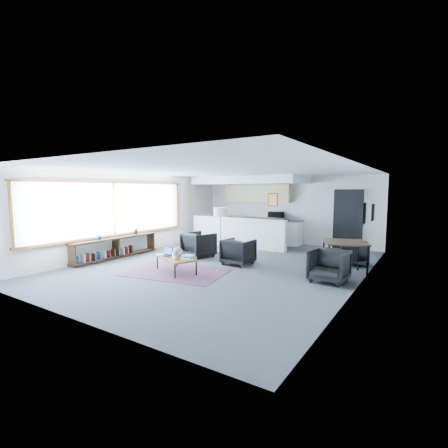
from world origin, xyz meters
The scene contains 21 objects.
room centered at (0.00, 0.00, 1.30)m, with size 7.02×9.02×2.62m.
window centered at (-3.46, -0.90, 1.46)m, with size 0.10×5.95×1.66m.
console centered at (-3.30, -1.05, 0.33)m, with size 0.35×3.00×0.80m.
kitchenette centered at (-1.20, 3.71, 1.38)m, with size 4.20×1.96×2.60m.
doorway centered at (2.30, 4.42, 1.07)m, with size 1.10×0.12×2.15m.
track_light centered at (-0.59, 2.20, 2.53)m, with size 1.60×0.07×0.15m.
wall_art_lower centered at (3.47, 0.40, 1.55)m, with size 0.03×0.38×0.48m.
wall_art_upper centered at (3.47, 1.70, 1.50)m, with size 0.03×0.34×0.44m.
kilim_rug centered at (-0.60, -1.34, 0.01)m, with size 2.72×2.09×0.01m.
coffee_table centered at (-0.60, -1.34, 0.37)m, with size 1.37×1.10×0.40m.
laptop centered at (-0.94, -1.31, 0.46)m, with size 0.29×0.24×0.21m.
ceramic_pot centered at (-0.54, -1.33, 0.52)m, with size 0.25×0.25×0.25m.
book_stack centered at (-0.21, -1.31, 0.44)m, with size 0.32×0.26×0.09m.
coaster centered at (-0.53, -1.50, 0.40)m, with size 0.11×0.11×0.01m.
armchair_left centered at (-1.28, 0.50, 0.43)m, with size 0.83×0.78×0.85m, color black.
armchair_right centered at (0.27, 0.28, 0.40)m, with size 0.77×0.72×0.80m, color black.
floor_lamp centered at (-1.01, 1.33, 1.31)m, with size 0.57×0.57×1.51m.
dining_table centered at (3.00, 0.79, 0.75)m, with size 1.28×1.28×0.82m.
dining_chair_near centered at (2.87, -0.10, 0.34)m, with size 0.66×0.62×0.68m, color black.
dining_chair_far centered at (3.00, 1.99, 0.31)m, with size 0.60×0.56×0.62m, color black.
microwave centered at (-0.31, 4.15, 1.12)m, with size 0.56×0.31×0.38m, color black.
Camera 1 is at (4.77, -7.42, 2.08)m, focal length 26.00 mm.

